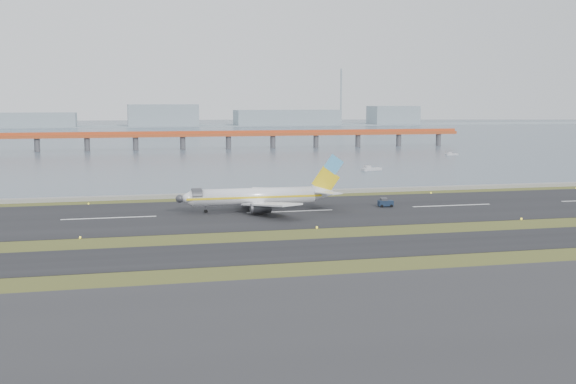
# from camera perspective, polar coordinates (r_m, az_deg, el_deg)

# --- Properties ---
(ground) EXTENTS (1000.00, 1000.00, 0.00)m
(ground) POSITION_cam_1_polar(r_m,az_deg,el_deg) (135.47, 3.16, -3.45)
(ground) COLOR #3B4719
(ground) RESTS_ON ground
(apron_strip) EXTENTS (1000.00, 50.00, 0.10)m
(apron_strip) POSITION_cam_1_polar(r_m,az_deg,el_deg) (85.72, 13.91, -9.93)
(apron_strip) COLOR #2C2C2E
(apron_strip) RESTS_ON ground
(taxiway_strip) EXTENTS (1000.00, 18.00, 0.10)m
(taxiway_strip) POSITION_cam_1_polar(r_m,az_deg,el_deg) (124.23, 4.75, -4.41)
(taxiway_strip) COLOR black
(taxiway_strip) RESTS_ON ground
(runway_strip) EXTENTS (1000.00, 45.00, 0.10)m
(runway_strip) POSITION_cam_1_polar(r_m,az_deg,el_deg) (164.02, 0.16, -1.56)
(runway_strip) COLOR black
(runway_strip) RESTS_ON ground
(seawall) EXTENTS (1000.00, 2.50, 1.00)m
(seawall) POSITION_cam_1_polar(r_m,az_deg,el_deg) (192.96, -1.94, -0.11)
(seawall) COLOR gray
(seawall) RESTS_ON ground
(bay_water) EXTENTS (1400.00, 800.00, 1.30)m
(bay_water) POSITION_cam_1_polar(r_m,az_deg,el_deg) (589.31, -9.80, 4.64)
(bay_water) COLOR #435160
(bay_water) RESTS_ON ground
(red_pier) EXTENTS (260.00, 5.00, 10.20)m
(red_pier) POSITION_cam_1_polar(r_m,az_deg,el_deg) (382.42, -4.73, 4.50)
(red_pier) COLOR #B6471F
(red_pier) RESTS_ON ground
(far_shoreline) EXTENTS (1400.00, 80.00, 60.50)m
(far_shoreline) POSITION_cam_1_polar(r_m,az_deg,el_deg) (749.57, -9.57, 5.63)
(far_shoreline) COLOR #87979F
(far_shoreline) RESTS_ON ground
(airliner) EXTENTS (38.52, 32.89, 12.80)m
(airliner) POSITION_cam_1_polar(r_m,az_deg,el_deg) (164.42, -2.20, -0.34)
(airliner) COLOR white
(airliner) RESTS_ON ground
(pushback_tug) EXTENTS (3.56, 2.26, 2.20)m
(pushback_tug) POSITION_cam_1_polar(r_m,az_deg,el_deg) (172.67, 7.69, -0.84)
(pushback_tug) COLOR #132136
(pushback_tug) RESTS_ON ground
(workboat_near) EXTENTS (8.02, 4.30, 1.86)m
(workboat_near) POSITION_cam_1_polar(r_m,az_deg,el_deg) (263.67, 6.55, 1.82)
(workboat_near) COLOR silver
(workboat_near) RESTS_ON ground
(workboat_far) EXTENTS (6.42, 3.09, 1.50)m
(workboat_far) POSITION_cam_1_polar(r_m,az_deg,el_deg) (345.37, 12.78, 2.93)
(workboat_far) COLOR silver
(workboat_far) RESTS_ON ground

